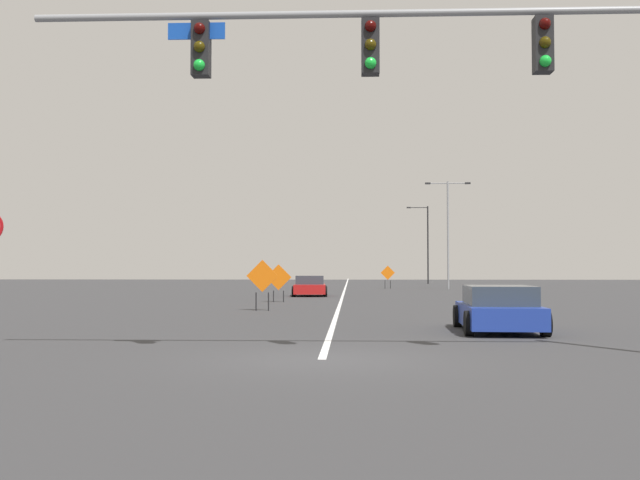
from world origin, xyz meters
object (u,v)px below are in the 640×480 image
(construction_sign_median_far, at_px, (262,278))
(car_blue_approaching, at_px, (498,309))
(car_red_far, at_px, (310,287))
(construction_sign_left_shoulder, at_px, (279,279))
(construction_sign_median_near, at_px, (388,274))
(traffic_signal_assembly, at_px, (468,72))
(street_lamp_near_left, at_px, (426,241))
(street_lamp_far_right, at_px, (448,226))

(construction_sign_median_far, distance_m, car_blue_approaching, 12.27)
(car_red_far, bearing_deg, construction_sign_median_far, -93.52)
(construction_sign_left_shoulder, bearing_deg, construction_sign_median_near, 75.24)
(construction_sign_left_shoulder, bearing_deg, construction_sign_median_far, -89.22)
(construction_sign_median_near, relative_size, car_blue_approaching, 0.45)
(traffic_signal_assembly, height_order, construction_sign_median_near, traffic_signal_assembly)
(construction_sign_median_near, bearing_deg, construction_sign_left_shoulder, -104.76)
(traffic_signal_assembly, height_order, construction_sign_left_shoulder, traffic_signal_assembly)
(street_lamp_near_left, height_order, construction_sign_median_far, street_lamp_near_left)
(car_blue_approaching, bearing_deg, construction_sign_left_shoulder, 113.79)
(street_lamp_far_right, relative_size, construction_sign_median_near, 4.58)
(construction_sign_median_far, bearing_deg, car_red_far, 86.48)
(street_lamp_far_right, bearing_deg, construction_sign_median_far, -109.97)
(street_lamp_far_right, distance_m, construction_sign_left_shoulder, 27.06)
(construction_sign_median_near, height_order, car_blue_approaching, construction_sign_median_near)
(street_lamp_far_right, xyz_separation_m, construction_sign_median_far, (-11.57, -31.85, -3.93))
(construction_sign_left_shoulder, relative_size, car_blue_approaching, 0.45)
(street_lamp_near_left, relative_size, street_lamp_far_right, 0.97)
(street_lamp_near_left, bearing_deg, car_red_far, -106.40)
(street_lamp_near_left, xyz_separation_m, construction_sign_left_shoulder, (-12.02, -45.54, -3.62))
(construction_sign_left_shoulder, relative_size, car_red_far, 0.47)
(construction_sign_left_shoulder, relative_size, construction_sign_median_far, 0.93)
(construction_sign_median_near, bearing_deg, car_blue_approaching, -88.81)
(car_red_far, height_order, car_blue_approaching, car_red_far)
(construction_sign_median_far, bearing_deg, construction_sign_median_near, 78.73)
(street_lamp_near_left, height_order, construction_sign_left_shoulder, street_lamp_near_left)
(street_lamp_far_right, bearing_deg, construction_sign_left_shoulder, -115.87)
(construction_sign_left_shoulder, height_order, construction_sign_median_near, construction_sign_median_near)
(traffic_signal_assembly, relative_size, car_red_far, 3.16)
(street_lamp_far_right, relative_size, car_red_far, 2.16)
(street_lamp_near_left, height_order, car_red_far, street_lamp_near_left)
(street_lamp_far_right, xyz_separation_m, construction_sign_median_near, (-4.90, 1.65, -4.00))
(street_lamp_far_right, relative_size, construction_sign_left_shoulder, 4.65)
(construction_sign_left_shoulder, xyz_separation_m, car_blue_approaching, (7.67, -17.40, -0.58))
(traffic_signal_assembly, relative_size, construction_sign_left_shoulder, 6.80)
(traffic_signal_assembly, distance_m, construction_sign_left_shoulder, 24.87)
(construction_sign_median_far, height_order, car_red_far, construction_sign_median_far)
(construction_sign_median_far, bearing_deg, traffic_signal_assembly, -70.10)
(construction_sign_left_shoulder, bearing_deg, traffic_signal_assembly, -76.06)
(street_lamp_near_left, height_order, street_lamp_far_right, street_lamp_far_right)
(car_red_far, distance_m, car_blue_approaching, 26.67)
(car_red_far, bearing_deg, street_lamp_far_right, 55.93)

